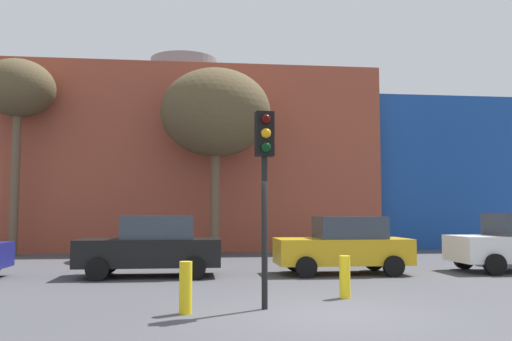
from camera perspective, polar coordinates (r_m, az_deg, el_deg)
ground_plane at (r=10.37m, az=7.84°, el=-14.89°), size 200.00×200.00×0.00m
building_backdrop at (r=32.32m, az=-7.77°, el=-0.02°), size 35.73×13.53×11.10m
parked_car_1 at (r=16.32m, az=-11.01°, el=-7.86°), size 4.15×2.03×1.80m
parked_car_2 at (r=16.90m, az=9.31°, el=-7.83°), size 4.06×1.99×1.76m
traffic_light_island at (r=10.67m, az=0.93°, el=0.82°), size 0.38×0.38×3.90m
bare_tree_0 at (r=25.95m, az=-23.94°, el=7.69°), size 3.16×3.16×8.58m
bare_tree_1 at (r=23.99m, az=-4.30°, el=6.06°), size 4.87×4.87×8.24m
bollard_yellow_0 at (r=10.36m, az=-7.48°, el=-12.21°), size 0.24×0.24×0.97m
bollard_yellow_1 at (r=12.25m, az=9.41°, el=-11.07°), size 0.24×0.24×0.92m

